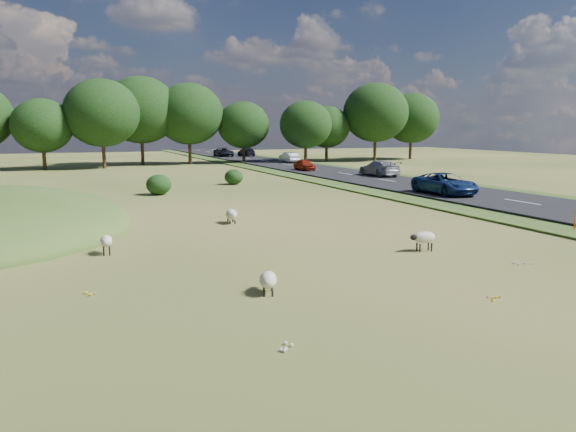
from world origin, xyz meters
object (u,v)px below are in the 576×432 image
object	(u,v)px
sheep_1	(231,214)
sheep_3	(268,279)
marker_post	(575,220)
sheep_2	(106,241)
car_4	(246,152)
car_0	(289,157)
car_1	(379,168)
car_3	(224,152)
sheep_0	(424,238)
car_7	(305,165)
car_6	(445,184)

from	to	relation	value
sheep_1	sheep_3	size ratio (longest dim) A/B	1.06
marker_post	sheep_3	world-z (taller)	marker_post
sheep_2	car_4	size ratio (longest dim) A/B	0.22
sheep_1	car_0	bearing A→B (deg)	159.99
sheep_2	car_1	xyz separation A→B (m)	(27.87, 24.83, 0.48)
car_3	car_1	bearing A→B (deg)	-84.83
car_1	car_3	world-z (taller)	car_1
car_0	car_3	world-z (taller)	car_3
sheep_0	car_0	bearing A→B (deg)	-103.36
marker_post	sheep_0	world-z (taller)	marker_post
car_1	car_7	size ratio (longest dim) A/B	1.46
car_1	car_6	bearing A→B (deg)	75.83
marker_post	car_7	distance (m)	38.09
marker_post	car_3	bearing A→B (deg)	87.71
marker_post	car_7	world-z (taller)	car_7
sheep_0	sheep_1	xyz separation A→B (m)	(-5.25, 9.51, -0.10)
marker_post	car_1	distance (m)	29.22
sheep_2	car_0	size ratio (longest dim) A/B	0.25
sheep_1	car_1	world-z (taller)	car_1
car_1	car_6	distance (m)	15.52
sheep_0	sheep_3	bearing A→B (deg)	24.72
sheep_2	car_3	distance (m)	70.99
sheep_1	car_7	world-z (taller)	car_7
marker_post	sheep_2	xyz separation A→B (m)	(-21.26, 3.63, -0.06)
sheep_2	car_0	bearing A→B (deg)	-25.96
sheep_0	car_0	world-z (taller)	car_0
sheep_1	car_3	bearing A→B (deg)	170.56
car_6	car_3	bearing A→B (deg)	90.00
car_7	car_6	bearing A→B (deg)	-90.00
car_4	sheep_1	bearing A→B (deg)	70.96
marker_post	car_1	size ratio (longest dim) A/B	0.23
sheep_2	sheep_3	bearing A→B (deg)	-147.16
sheep_0	car_7	world-z (taller)	car_7
sheep_2	car_6	world-z (taller)	car_6
sheep_3	car_7	world-z (taller)	car_7
car_1	car_7	distance (m)	10.25
car_4	car_7	size ratio (longest dim) A/B	1.33
car_6	car_7	xyz separation A→B (m)	(0.00, 24.57, -0.14)
sheep_0	car_3	xyz separation A→B (m)	(12.11, 71.17, 0.39)
sheep_0	sheep_3	world-z (taller)	sheep_0
sheep_0	car_6	size ratio (longest dim) A/B	0.21
sheep_0	sheep_2	world-z (taller)	sheep_0
sheep_1	car_0	xyz separation A→B (m)	(21.16, 42.84, 0.48)
sheep_1	sheep_2	size ratio (longest dim) A/B	1.23
car_4	sheep_2	bearing A→B (deg)	67.24
car_0	car_7	distance (m)	14.13
car_0	car_4	size ratio (longest dim) A/B	0.89
car_4	car_7	world-z (taller)	car_4
marker_post	sheep_0	size ratio (longest dim) A/B	1.05
car_6	car_0	bearing A→B (deg)	84.32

